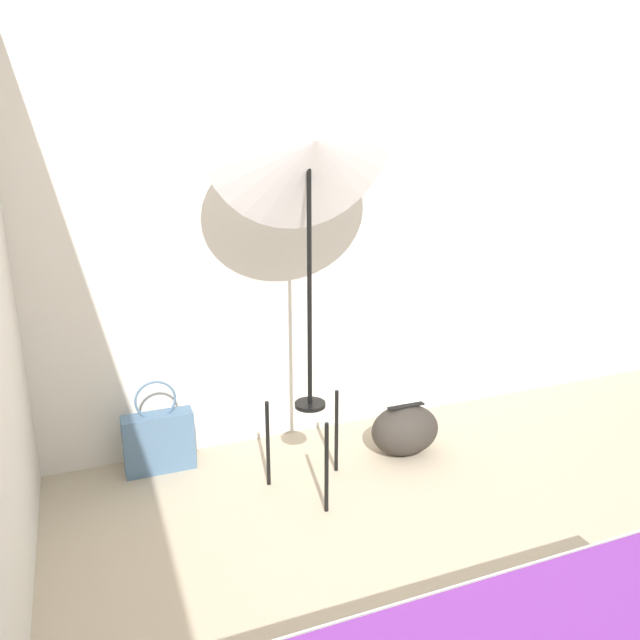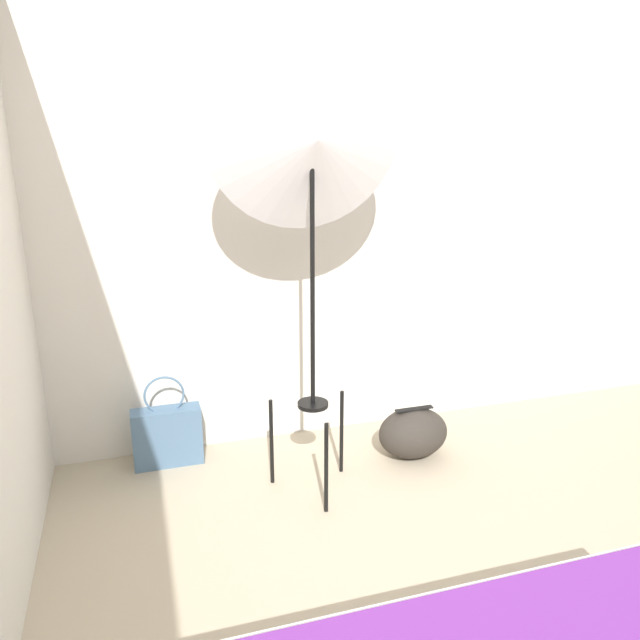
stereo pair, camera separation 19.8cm
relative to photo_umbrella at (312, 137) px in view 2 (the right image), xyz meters
The scene contains 4 objects.
wall_back 0.76m from the photo_umbrella, 86.35° to the left, with size 8.00×0.05×2.60m.
photo_umbrella is the anchor object (origin of this frame).
tote_bag 1.75m from the photo_umbrella, 146.10° to the left, with size 0.36×0.12×0.51m.
duffel_bag 1.69m from the photo_umbrella, 13.18° to the left, with size 0.39×0.28×0.29m.
Camera 2 is at (-0.83, -1.20, 1.74)m, focal length 35.00 mm.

